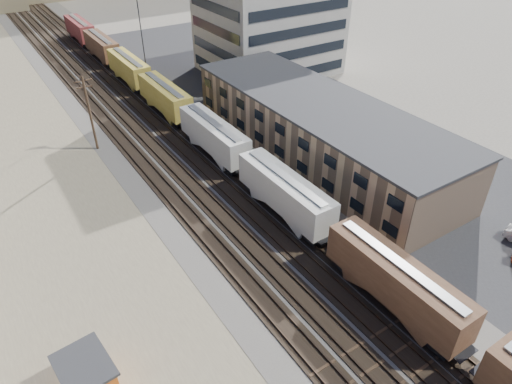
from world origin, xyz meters
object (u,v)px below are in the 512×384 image
freight_train (187,114)px  utility_pole_north (90,112)px  parked_car_blue (275,95)px  maintenance_shed (88,378)px

freight_train → utility_pole_north: bearing=169.1°
utility_pole_north → parked_car_blue: 29.72m
parked_car_blue → freight_train: bearing=145.6°
freight_train → parked_car_blue: freight_train is taller
freight_train → utility_pole_north: size_ratio=11.97×
maintenance_shed → parked_car_blue: 53.74m
freight_train → maintenance_shed: size_ratio=26.32×
utility_pole_north → parked_car_blue: (29.36, 0.80, -4.56)m
utility_pole_north → maintenance_shed: size_ratio=2.20×
freight_train → parked_car_blue: bearing=10.6°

